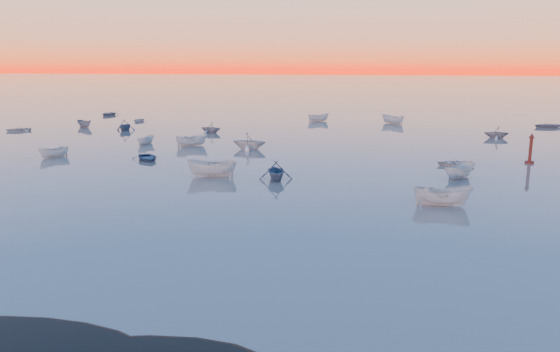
% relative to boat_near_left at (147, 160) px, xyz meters
% --- Properties ---
extents(ground, '(600.00, 600.00, 0.00)m').
position_rel_boat_near_left_xyz_m(ground, '(14.79, 62.62, 0.00)').
color(ground, '#665C55').
rests_on(ground, ground).
extents(moored_fleet, '(124.00, 58.00, 1.20)m').
position_rel_boat_near_left_xyz_m(moored_fleet, '(14.79, 15.62, 0.00)').
color(moored_fleet, silver).
rests_on(moored_fleet, ground).
extents(boat_near_left, '(4.03, 3.54, 0.96)m').
position_rel_boat_near_left_xyz_m(boat_near_left, '(0.00, 0.00, 0.00)').
color(boat_near_left, '#3A5370').
rests_on(boat_near_left, ground).
extents(boat_near_center, '(1.93, 4.26, 1.45)m').
position_rel_boat_near_left_xyz_m(boat_near_center, '(29.04, -13.38, 0.00)').
color(boat_near_center, silver).
rests_on(boat_near_center, ground).
extents(boat_near_right, '(4.09, 2.70, 1.32)m').
position_rel_boat_near_left_xyz_m(boat_near_right, '(15.39, -7.00, 0.00)').
color(boat_near_right, '#3A5370').
rests_on(boat_near_right, ground).
extents(channel_marker, '(0.90, 0.90, 3.21)m').
position_rel_boat_near_left_xyz_m(channel_marker, '(39.57, 5.76, 1.27)').
color(channel_marker, '#4A170F').
rests_on(channel_marker, ground).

